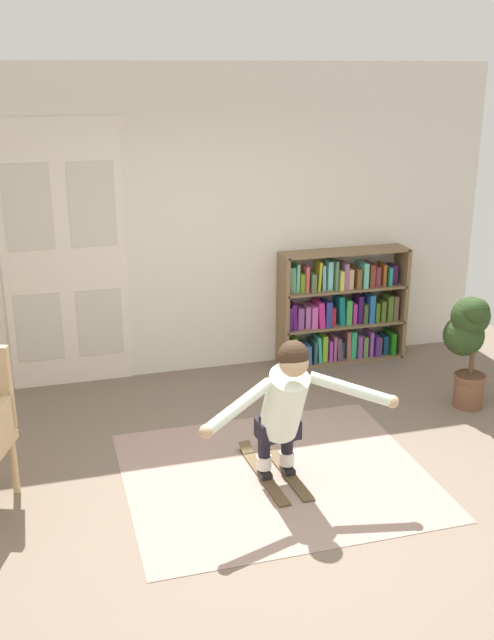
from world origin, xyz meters
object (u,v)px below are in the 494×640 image
object	(u,v)px
bookshelf	(341,310)
person_skier	(285,402)
skis_pair	(274,470)
potted_plant	(468,338)

from	to	relation	value
bookshelf	person_skier	bearing A→B (deg)	-121.71
bookshelf	skis_pair	bearing A→B (deg)	-124.44
person_skier	potted_plant	bearing A→B (deg)	24.18
skis_pair	person_skier	world-z (taller)	person_skier
skis_pair	person_skier	xyz separation A→B (m)	(0.01, -0.20, 0.64)
skis_pair	person_skier	bearing A→B (deg)	-86.66
potted_plant	person_skier	world-z (taller)	person_skier
bookshelf	skis_pair	size ratio (longest dim) A/B	1.49
bookshelf	person_skier	size ratio (longest dim) A/B	0.93
bookshelf	person_skier	xyz separation A→B (m)	(-1.34, -2.16, 0.14)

